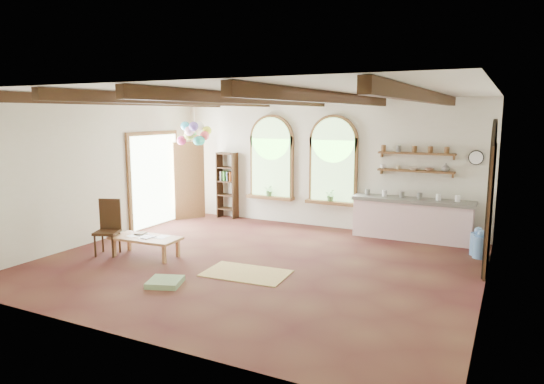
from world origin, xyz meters
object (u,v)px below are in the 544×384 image
Objects in this scene: balloon_cluster at (194,134)px; kitchen_counter at (412,219)px; side_chair at (108,239)px; coffee_table at (145,239)px.

kitchen_counter is at bearing 9.58° from balloon_cluster.
kitchen_counter is 2.38× the size of side_chair.
coffee_table is 3.60m from balloon_cluster.
balloon_cluster reaches higher than side_chair.
kitchen_counter is 5.89m from coffee_table.
kitchen_counter is 5.71m from balloon_cluster.
balloon_cluster reaches higher than coffee_table.
balloon_cluster reaches higher than kitchen_counter.
side_chair is at bearing -89.27° from balloon_cluster.
side_chair is (-0.78, -0.23, -0.03)m from coffee_table.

